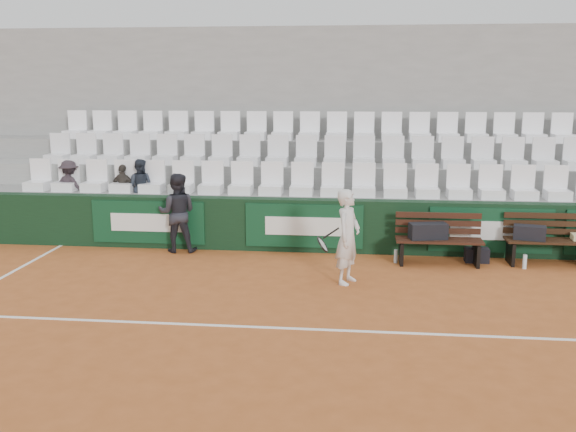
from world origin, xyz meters
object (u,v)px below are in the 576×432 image
at_px(tennis_player, 348,237).
at_px(ball_kid, 177,213).
at_px(sports_bag_ground, 477,255).
at_px(spectator_c, 139,164).
at_px(water_bottle_far, 525,262).
at_px(sports_bag_right, 530,233).
at_px(sports_bag_left, 428,231).
at_px(spectator_a, 68,164).
at_px(bench_left, 438,252).
at_px(water_bottle_near, 396,256).
at_px(bench_right, 549,252).
at_px(spectator_b, 123,167).

bearing_deg(tennis_player, ball_kid, 153.21).
xyz_separation_m(sports_bag_ground, spectator_c, (-6.49, 0.96, 1.43)).
bearing_deg(water_bottle_far, sports_bag_right, 67.61).
bearing_deg(sports_bag_left, water_bottle_far, -5.57).
relative_size(sports_bag_ground, spectator_a, 0.39).
relative_size(bench_left, water_bottle_far, 6.02).
relative_size(bench_left, water_bottle_near, 6.20).
bearing_deg(ball_kid, water_bottle_near, 169.02).
relative_size(bench_left, sports_bag_right, 2.81).
bearing_deg(sports_bag_ground, bench_right, -1.85).
xyz_separation_m(sports_bag_ground, water_bottle_far, (0.74, -0.35, -0.00)).
relative_size(water_bottle_far, spectator_b, 0.25).
relative_size(water_bottle_near, spectator_b, 0.24).
height_order(water_bottle_far, spectator_a, spectator_a).
bearing_deg(spectator_a, bench_right, -173.64).
height_order(water_bottle_far, tennis_player, tennis_player).
relative_size(sports_bag_left, spectator_b, 0.65).
distance_m(spectator_b, spectator_c, 0.35).
bearing_deg(water_bottle_near, spectator_a, 169.74).
relative_size(spectator_a, spectator_c, 0.96).
xyz_separation_m(bench_right, spectator_c, (-7.71, 1.00, 1.33)).
distance_m(bench_left, spectator_a, 7.47).
height_order(bench_left, water_bottle_far, bench_left).
xyz_separation_m(bench_left, bench_right, (1.92, 0.17, 0.00)).
xyz_separation_m(bench_left, spectator_b, (-6.13, 1.18, 1.27)).
bearing_deg(spectator_b, ball_kid, 161.14).
distance_m(sports_bag_left, tennis_player, 1.90).
xyz_separation_m(sports_bag_left, water_bottle_near, (-0.55, -0.02, -0.47)).
relative_size(spectator_a, spectator_b, 1.07).
height_order(sports_bag_left, sports_bag_right, sports_bag_left).
bearing_deg(sports_bag_left, tennis_player, -137.30).
bearing_deg(bench_right, spectator_b, 172.91).
xyz_separation_m(tennis_player, spectator_c, (-4.20, 2.44, 0.80)).
bearing_deg(sports_bag_left, bench_left, -5.72).
distance_m(sports_bag_ground, water_bottle_near, 1.46).
bearing_deg(bench_left, spectator_c, 168.51).
bearing_deg(spectator_b, spectator_a, 12.62).
xyz_separation_m(spectator_b, spectator_c, (0.34, 0.00, 0.06)).
xyz_separation_m(water_bottle_near, spectator_c, (-5.05, 1.18, 1.43)).
relative_size(water_bottle_far, tennis_player, 0.16).
distance_m(sports_bag_right, tennis_player, 3.46).
relative_size(bench_right, sports_bag_ground, 3.61).
height_order(water_bottle_near, ball_kid, ball_kid).
distance_m(sports_bag_right, water_bottle_near, 2.36).
height_order(sports_bag_ground, ball_kid, ball_kid).
bearing_deg(water_bottle_far, spectator_a, 171.40).
xyz_separation_m(sports_bag_left, sports_bag_ground, (0.89, 0.19, -0.46)).
distance_m(bench_right, water_bottle_near, 2.67).
relative_size(tennis_player, spectator_b, 1.53).
relative_size(bench_right, spectator_c, 1.35).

